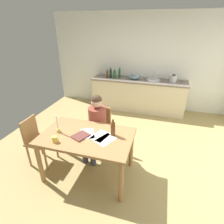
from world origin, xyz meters
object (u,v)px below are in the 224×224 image
Objects in this scene: book_magazine at (81,136)px; wine_glass_back_right at (130,74)px; person_seated at (96,123)px; mixing_bowl at (134,77)px; dining_table at (87,141)px; bottle_vinegar at (111,73)px; wine_bottle_on_table at (113,129)px; bottle_sauce at (120,73)px; sink_unit at (153,80)px; bottle_oil at (107,74)px; chair_side_empty at (38,139)px; wine_glass_back_left at (134,74)px; candlestick at (58,128)px; bottle_wine_red at (115,75)px; wine_glass_near_sink at (142,74)px; wine_glass_by_kettle at (138,74)px; chair_at_table at (100,127)px; stovetop_kettle at (173,79)px; coffee_mug at (55,139)px.

wine_glass_back_right is at bearing 111.03° from book_magazine.
person_seated is 4.69× the size of mixing_bowl.
bottle_vinegar is at bearing 98.98° from dining_table.
bottle_sauce reaches higher than wine_bottle_on_table.
sink_unit is 1.50× the size of bottle_oil.
mixing_bowl reaches higher than chair_side_empty.
mixing_bowl is at bearing -74.61° from wine_glass_back_left.
candlestick is 2.99m from wine_glass_back_right.
bottle_sauce is (-0.19, 2.79, 0.37)m from dining_table.
bottle_wine_red is 1.62× the size of wine_glass_back_left.
wine_glass_near_sink is (0.48, 2.38, 0.33)m from person_seated.
chair_side_empty is at bearing -113.95° from wine_glass_by_kettle.
person_seated is 2.20m from bottle_wine_red.
sink_unit reaches higher than wine_bottle_on_table.
candlestick reaches higher than mixing_bowl.
chair_at_table is at bearing -101.72° from wine_glass_near_sink.
wine_glass_near_sink is at bearing 81.71° from dining_table.
bottle_oil is at bearing 100.98° from dining_table.
sink_unit is at bearing -23.63° from wine_glass_near_sink.
bottle_wine_red is (-0.31, 2.68, 0.35)m from dining_table.
bottle_wine_red is 1.58m from stovetop_kettle.
wine_bottle_on_table is at bearing 17.21° from dining_table.
chair_side_empty reaches higher than book_magazine.
person_seated is at bearing -83.30° from bottle_wine_red.
bottle_vinegar is (0.03, 2.75, 0.18)m from candlestick.
bottle_wine_red is at bearing 97.55° from chair_at_table.
chair_at_table is at bearing 34.55° from chair_side_empty.
bottle_vinegar is 1.29× the size of stovetop_kettle.
dining_table is 4.88× the size of candlestick.
wine_glass_back_right is at bearing 172.80° from stovetop_kettle.
wine_bottle_on_table is 2.79m from wine_glass_near_sink.
dining_table is 2.72m from bottle_wine_red.
stovetop_kettle is at bearing 59.33° from person_seated.
person_seated is at bearing 68.76° from coffee_mug.
dining_table is at bearing 4.59° from candlestick.
candlestick is at bearing -106.62° from wine_glass_near_sink.
chair_side_empty is at bearing -101.24° from bottle_vinegar.
person_seated is 2.25m from bottle_vinegar.
dining_table is 5.49× the size of mixing_bowl.
wine_glass_near_sink is at bearing 169.95° from stovetop_kettle.
dining_table is at bearing -162.79° from wine_bottle_on_table.
wine_glass_near_sink is 1.00× the size of wine_glass_back_right.
person_seated reaches higher than wine_glass_by_kettle.
bottle_oil is (-1.28, -0.05, 0.08)m from sink_unit.
chair_side_empty is at bearing -113.88° from mixing_bowl.
chair_side_empty is (-0.96, 0.04, -0.18)m from dining_table.
bottle_sauce is (-0.57, 2.67, 0.15)m from wine_bottle_on_table.
book_magazine is at bearing -143.40° from dining_table.
book_magazine is at bearing -2.49° from candlestick.
chair_at_table is 0.79m from wine_bottle_on_table.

